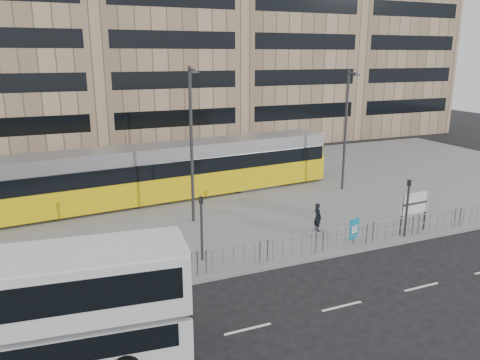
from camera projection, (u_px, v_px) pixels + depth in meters
name	position (u px, v px, depth m)	size (l,w,h in m)	color
ground	(252.00, 273.00, 20.94)	(120.00, 120.00, 0.00)	black
plaza	(179.00, 198.00, 31.59)	(64.00, 24.00, 0.15)	gray
kerb	(252.00, 271.00, 20.96)	(64.00, 0.25, 0.17)	gray
building_row	(130.00, 21.00, 48.66)	(70.40, 18.40, 31.20)	brown
pedestrian_barrier	(287.00, 242.00, 21.88)	(32.07, 0.07, 1.10)	gray
road_markings	(320.00, 312.00, 17.76)	(62.00, 0.12, 0.01)	white
double_decker_bus	(20.00, 313.00, 13.66)	(10.00, 3.31, 3.92)	silver
tram	(115.00, 178.00, 29.41)	(30.91, 5.77, 3.63)	#DFBF0C
station_sign	(414.00, 205.00, 24.94)	(1.93, 0.20, 2.22)	#2D2D30
ad_panel	(354.00, 229.00, 23.60)	(0.69, 0.26, 1.33)	#2D2D30
pedestrian	(318.00, 217.00, 25.38)	(0.57, 0.37, 1.57)	black
traffic_light_west	(201.00, 220.00, 21.40)	(0.20, 0.23, 3.10)	#2D2D30
traffic_light_east	(408.00, 201.00, 24.27)	(0.17, 0.21, 3.10)	#2D2D30
lamp_post_west	(192.00, 140.00, 25.76)	(0.45, 1.04, 8.75)	#2D2D30
lamp_post_east	(346.00, 126.00, 32.32)	(0.45, 1.04, 8.32)	#2D2D30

